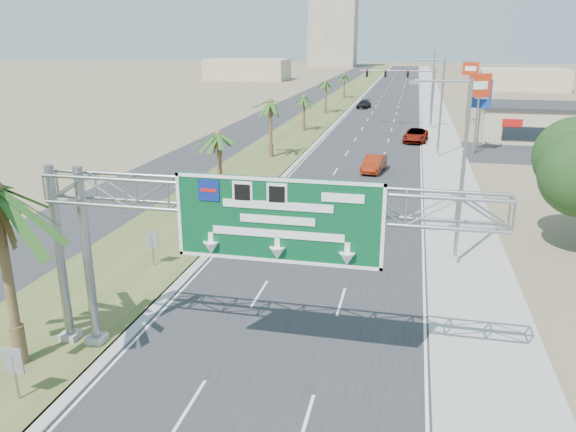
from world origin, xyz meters
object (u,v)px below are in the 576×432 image
(sign_gantry, at_px, (237,213))
(car_mid_lane, at_px, (374,164))
(car_far, at_px, (364,104))
(signal_mast, at_px, (418,93))
(pole_sign_red_near, at_px, (480,90))
(store_building, at_px, (557,124))
(car_right_lane, at_px, (416,136))
(pole_sign_blue, at_px, (482,97))
(pole_sign_red_far, at_px, (470,74))
(car_left_lane, at_px, (300,219))

(sign_gantry, xyz_separation_m, car_mid_lane, (2.56, 33.75, -5.28))
(car_far, bearing_deg, signal_mast, -59.60)
(car_mid_lane, distance_m, pole_sign_red_near, 15.98)
(store_building, height_order, pole_sign_red_near, pole_sign_red_near)
(car_right_lane, distance_m, car_far, 34.53)
(car_mid_lane, bearing_deg, pole_sign_blue, 56.36)
(sign_gantry, relative_size, car_mid_lane, 3.57)
(signal_mast, xyz_separation_m, car_far, (-9.14, 22.09, -4.16))
(signal_mast, height_order, store_building, signal_mast)
(signal_mast, relative_size, car_right_lane, 1.82)
(car_right_lane, relative_size, pole_sign_red_far, 0.63)
(pole_sign_red_near, bearing_deg, sign_gantry, -105.53)
(signal_mast, xyz_separation_m, pole_sign_blue, (6.56, -16.47, 1.12))
(car_right_lane, bearing_deg, pole_sign_red_far, 72.53)
(pole_sign_red_near, bearing_deg, car_left_lane, -114.91)
(car_right_lane, bearing_deg, car_far, 111.01)
(pole_sign_red_near, height_order, pole_sign_blue, pole_sign_red_near)
(car_far, relative_size, pole_sign_red_near, 0.55)
(signal_mast, bearing_deg, sign_gantry, -95.74)
(pole_sign_blue, height_order, pole_sign_red_far, pole_sign_red_far)
(sign_gantry, distance_m, car_far, 84.36)
(sign_gantry, relative_size, car_right_lane, 2.96)
(signal_mast, distance_m, car_far, 24.27)
(car_mid_lane, relative_size, pole_sign_blue, 0.59)
(car_right_lane, bearing_deg, store_building, 22.88)
(car_far, height_order, pole_sign_red_near, pole_sign_red_near)
(store_building, distance_m, car_right_lane, 17.62)
(car_left_lane, bearing_deg, store_building, 54.40)
(sign_gantry, bearing_deg, car_far, 91.98)
(store_building, relative_size, car_mid_lane, 3.83)
(car_left_lane, relative_size, pole_sign_red_near, 0.50)
(signal_mast, xyz_separation_m, pole_sign_red_near, (6.21, -17.26, 1.93))
(pole_sign_blue, bearing_deg, sign_gantry, -105.68)
(car_left_lane, distance_m, car_right_lane, 35.62)
(car_mid_lane, height_order, pole_sign_blue, pole_sign_blue)
(car_mid_lane, relative_size, car_far, 0.99)
(car_right_lane, bearing_deg, pole_sign_blue, -33.43)
(car_left_lane, distance_m, pole_sign_red_far, 53.77)
(pole_sign_blue, distance_m, pole_sign_red_far, 21.88)
(pole_sign_blue, bearing_deg, car_far, 112.15)
(signal_mast, xyz_separation_m, car_right_lane, (0.05, -11.20, -4.06))
(signal_mast, relative_size, car_far, 2.17)
(car_right_lane, relative_size, car_far, 1.20)
(car_left_lane, distance_m, car_far, 68.20)
(car_far, distance_m, pole_sign_red_near, 42.68)
(sign_gantry, relative_size, pole_sign_red_near, 1.94)
(car_left_lane, relative_size, pole_sign_red_far, 0.48)
(car_right_lane, bearing_deg, car_left_lane, -96.11)
(store_building, relative_size, pole_sign_red_near, 2.08)
(store_building, bearing_deg, car_left_lane, -120.90)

